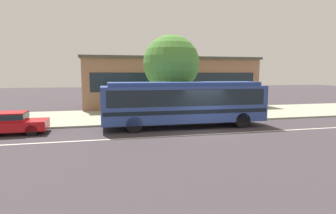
{
  "coord_description": "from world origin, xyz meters",
  "views": [
    {
      "loc": [
        -6.18,
        -15.9,
        3.5
      ],
      "look_at": [
        -1.89,
        2.13,
        1.3
      ],
      "focal_mm": 30.27,
      "sensor_mm": 36.0,
      "label": 1
    }
  ],
  "objects_px": {
    "pedestrian_waiting_near_sign": "(191,105)",
    "street_tree_near_stop": "(171,64)",
    "transit_bus": "(184,101)",
    "sedan_behind_bus": "(6,122)",
    "bus_stop_sign": "(239,98)"
  },
  "relations": [
    {
      "from": "pedestrian_waiting_near_sign",
      "to": "street_tree_near_stop",
      "type": "distance_m",
      "value": 3.45
    },
    {
      "from": "transit_bus",
      "to": "sedan_behind_bus",
      "type": "xyz_separation_m",
      "value": [
        -10.63,
        0.21,
        -0.99
      ]
    },
    {
      "from": "bus_stop_sign",
      "to": "sedan_behind_bus",
      "type": "bearing_deg",
      "value": -174.35
    },
    {
      "from": "sedan_behind_bus",
      "to": "street_tree_near_stop",
      "type": "height_order",
      "value": "street_tree_near_stop"
    },
    {
      "from": "transit_bus",
      "to": "sedan_behind_bus",
      "type": "relative_size",
      "value": 2.47
    },
    {
      "from": "pedestrian_waiting_near_sign",
      "to": "sedan_behind_bus",
      "type": "bearing_deg",
      "value": -168.0
    },
    {
      "from": "pedestrian_waiting_near_sign",
      "to": "street_tree_near_stop",
      "type": "height_order",
      "value": "street_tree_near_stop"
    },
    {
      "from": "sedan_behind_bus",
      "to": "bus_stop_sign",
      "type": "height_order",
      "value": "bus_stop_sign"
    },
    {
      "from": "transit_bus",
      "to": "sedan_behind_bus",
      "type": "bearing_deg",
      "value": 178.86
    },
    {
      "from": "bus_stop_sign",
      "to": "street_tree_near_stop",
      "type": "relative_size",
      "value": 0.38
    },
    {
      "from": "sedan_behind_bus",
      "to": "street_tree_near_stop",
      "type": "bearing_deg",
      "value": 16.88
    },
    {
      "from": "sedan_behind_bus",
      "to": "bus_stop_sign",
      "type": "xyz_separation_m",
      "value": [
        15.4,
        1.52,
        0.94
      ]
    },
    {
      "from": "pedestrian_waiting_near_sign",
      "to": "street_tree_near_stop",
      "type": "xyz_separation_m",
      "value": [
        -1.36,
        0.67,
        3.1
      ]
    },
    {
      "from": "sedan_behind_bus",
      "to": "pedestrian_waiting_near_sign",
      "type": "distance_m",
      "value": 12.22
    },
    {
      "from": "transit_bus",
      "to": "street_tree_near_stop",
      "type": "distance_m",
      "value": 4.26
    }
  ]
}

